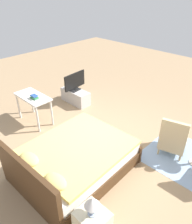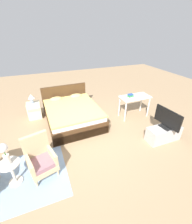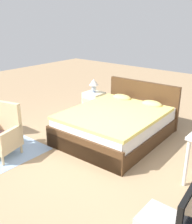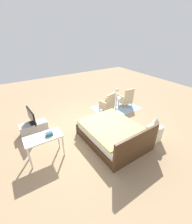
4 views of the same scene
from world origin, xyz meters
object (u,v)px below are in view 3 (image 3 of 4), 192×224
object	(u,v)px
nightstand	(94,104)
table_lamp	(94,84)
tv_flatscreen	(192,206)
armchair_by_window_right	(2,135)
bed	(118,123)

from	to	relation	value
nightstand	table_lamp	bearing A→B (deg)	90.00
table_lamp	tv_flatscreen	xyz separation A→B (m)	(3.37, -2.63, -0.08)
armchair_by_window_right	table_lamp	size ratio (longest dim) A/B	2.79
bed	tv_flatscreen	xyz separation A→B (m)	(2.18, -1.95, 0.41)
tv_flatscreen	bed	bearing A→B (deg)	138.19
table_lamp	bed	bearing A→B (deg)	-29.69
nightstand	tv_flatscreen	world-z (taller)	tv_flatscreen
tv_flatscreen	table_lamp	bearing A→B (deg)	142.05
armchair_by_window_right	tv_flatscreen	xyz separation A→B (m)	(3.30, -0.09, 0.32)
bed	table_lamp	size ratio (longest dim) A/B	6.73
bed	nightstand	world-z (taller)	bed
nightstand	table_lamp	size ratio (longest dim) A/B	1.72
tv_flatscreen	armchair_by_window_right	bearing A→B (deg)	178.40
table_lamp	tv_flatscreen	world-z (taller)	tv_flatscreen
nightstand	tv_flatscreen	distance (m)	4.30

